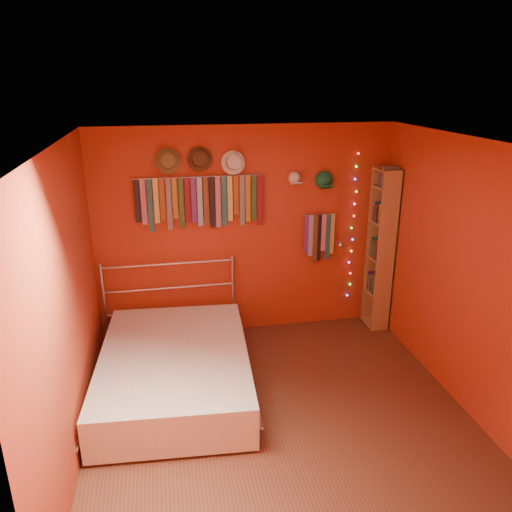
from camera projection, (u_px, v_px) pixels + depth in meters
ground at (279, 414)px, 4.69m from camera, size 3.50×3.50×0.00m
back_wall at (246, 233)px, 5.88m from camera, size 3.50×0.02×2.50m
right_wall at (466, 278)px, 4.58m from camera, size 0.02×3.50×2.50m
left_wall at (67, 309)px, 3.95m from camera, size 0.02×3.50×2.50m
ceiling at (284, 144)px, 3.84m from camera, size 3.50×3.50×0.02m
tie_rack at (201, 200)px, 5.58m from camera, size 1.45×0.03×0.60m
small_tie_rack at (319, 235)px, 6.00m from camera, size 0.40×0.03×0.60m
fedora_olive at (168, 161)px, 5.34m from camera, size 0.28×0.15×0.27m
fedora_brown at (200, 159)px, 5.40m from camera, size 0.27×0.15×0.27m
fedora_white at (233, 162)px, 5.48m from camera, size 0.26×0.14×0.26m
cap_white at (294, 178)px, 5.71m from camera, size 0.16×0.20×0.16m
cap_green at (324, 180)px, 5.79m from camera, size 0.19×0.24×0.19m
fairy_lights at (353, 228)px, 6.08m from camera, size 0.06×0.02×1.82m
reading_lamp at (339, 244)px, 5.93m from camera, size 0.06×0.27×0.08m
bookshelf at (384, 249)px, 6.05m from camera, size 0.25×0.34×2.00m
bed at (175, 369)px, 4.99m from camera, size 1.67×2.15×1.02m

